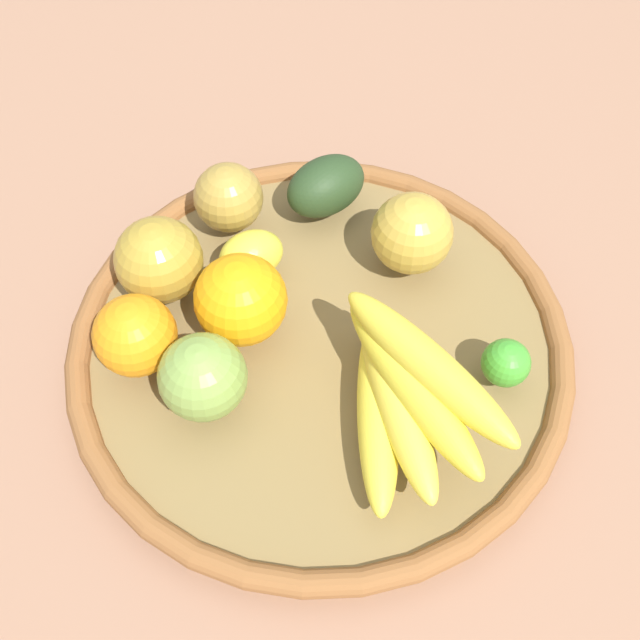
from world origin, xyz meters
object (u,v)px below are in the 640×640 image
object	(u,v)px
apple_2	(159,260)
apple_1	(228,198)
lemon_0	(251,255)
orange_0	(241,300)
lime_0	(506,363)
apple_0	(203,377)
avocado	(326,186)
apple_3	(412,233)
orange_1	(135,335)
banana_bunch	(404,389)

from	to	relation	value
apple_2	apple_1	size ratio (longest dim) A/B	1.18
apple_1	lemon_0	bearing A→B (deg)	-20.56
orange_0	apple_1	distance (m)	0.13
lime_0	lemon_0	bearing A→B (deg)	-159.44
apple_0	apple_1	bearing A→B (deg)	136.58
avocado	apple_1	world-z (taller)	apple_1
avocado	orange_0	size ratio (longest dim) A/B	1.04
apple_3	lime_0	distance (m)	0.15
apple_3	apple_2	world-z (taller)	apple_2
apple_3	orange_0	xyz separation A→B (m)	(-0.04, -0.16, 0.00)
apple_0	orange_1	world-z (taller)	apple_0
apple_2	apple_0	world-z (taller)	apple_2
apple_2	apple_0	distance (m)	0.13
apple_3	apple_0	xyz separation A→B (m)	(-0.01, -0.23, -0.00)
banana_bunch	avocado	distance (m)	0.24
avocado	orange_0	xyz separation A→B (m)	(0.06, -0.15, 0.01)
lime_0	orange_0	world-z (taller)	orange_0
lemon_0	banana_bunch	distance (m)	0.20
banana_bunch	orange_1	bearing A→B (deg)	-145.46
banana_bunch	apple_3	size ratio (longest dim) A/B	2.44
avocado	apple_0	distance (m)	0.24
apple_3	apple_1	world-z (taller)	apple_3
apple_0	orange_0	bearing A→B (deg)	118.80
lemon_0	banana_bunch	bearing A→B (deg)	-1.02
apple_1	apple_3	bearing A→B (deg)	32.27
apple_3	orange_1	xyz separation A→B (m)	(-0.08, -0.25, -0.00)
lime_0	apple_0	size ratio (longest dim) A/B	0.57
avocado	orange_1	xyz separation A→B (m)	(0.03, -0.24, 0.01)
lemon_0	orange_1	xyz separation A→B (m)	(0.01, -0.13, 0.01)
lime_0	orange_1	world-z (taller)	orange_1
orange_1	apple_1	distance (m)	0.17
lemon_0	apple_3	xyz separation A→B (m)	(0.09, 0.12, 0.02)
lemon_0	avocado	distance (m)	0.11
apple_2	apple_1	bearing A→B (deg)	104.50
apple_2	orange_1	world-z (taller)	apple_2
apple_2	lime_0	xyz separation A→B (m)	(0.27, 0.16, -0.02)
apple_2	orange_0	size ratio (longest dim) A/B	0.98
lime_0	orange_0	bearing A→B (deg)	-144.56
apple_1	orange_0	bearing A→B (deg)	-32.68
banana_bunch	orange_0	xyz separation A→B (m)	(-0.15, -0.04, 0.00)
apple_2	orange_1	distance (m)	0.08
apple_3	orange_1	size ratio (longest dim) A/B	1.08
avocado	orange_1	world-z (taller)	orange_1
avocado	apple_0	size ratio (longest dim) A/B	1.15
banana_bunch	apple_1	distance (m)	0.26
avocado	apple_2	xyz separation A→B (m)	(-0.02, -0.18, 0.01)
apple_2	orange_1	xyz separation A→B (m)	(0.05, -0.06, -0.00)
orange_0	apple_2	bearing A→B (deg)	-162.06
lime_0	apple_1	size ratio (longest dim) A/B	0.62
banana_bunch	avocado	xyz separation A→B (m)	(-0.21, 0.11, -0.01)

